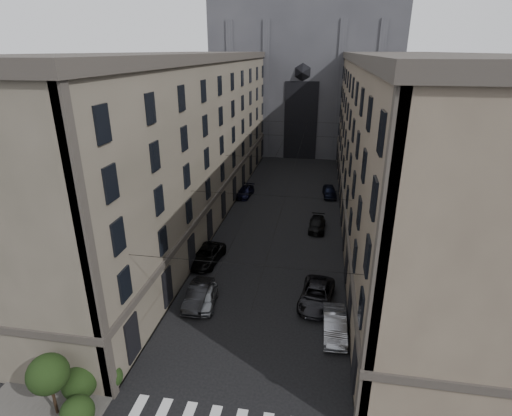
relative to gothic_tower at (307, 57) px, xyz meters
The scene contains 15 objects.
sidewalk_left 44.07m from the gothic_tower, 105.08° to the right, with size 7.00×80.00×0.15m, color #383533.
sidewalk_right 44.07m from the gothic_tower, 74.92° to the right, with size 7.00×80.00×0.15m, color #383533.
building_left 42.07m from the gothic_tower, 109.04° to the right, with size 13.60×60.60×18.85m.
building_right 42.07m from the gothic_tower, 70.96° to the right, with size 13.60×60.60×18.85m.
gothic_tower is the anchor object (origin of this frame).
shrub_cluster 72.29m from the gothic_tower, 97.11° to the right, with size 3.90×4.40×3.90m.
tram_wires 40.72m from the gothic_tower, 90.00° to the right, with size 14.00×60.00×0.43m.
car_left_near 61.55m from the gothic_tower, 94.07° to the right, with size 1.60×3.98×1.36m, color slate.
car_left_midnear 61.41m from the gothic_tower, 94.72° to the right, with size 1.61×4.61×1.52m, color black.
car_left_midfar 55.29m from the gothic_tower, 96.66° to the right, with size 2.41×5.22×1.45m, color black.
car_left_far 37.92m from the gothic_tower, 100.32° to the right, with size 1.85×4.54×1.32m, color black.
car_right_near 63.44m from the gothic_tower, 84.43° to the right, with size 1.61×4.62×1.52m, color gray.
car_right_midnear 59.90m from the gothic_tower, 85.46° to the right, with size 2.53×5.48×1.52m, color black.
car_right_midfar 46.36m from the gothic_tower, 84.40° to the right, with size 1.79×4.40×1.28m, color black.
car_right_far 36.13m from the gothic_tower, 79.86° to the right, with size 1.77×4.41×1.50m, color black.
Camera 1 is at (4.31, -9.99, 19.15)m, focal length 28.00 mm.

